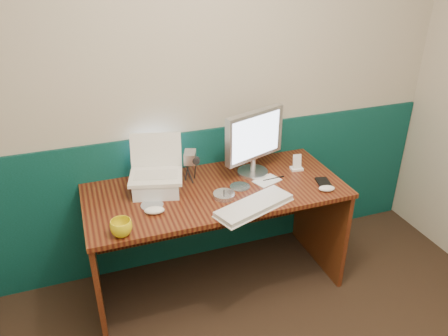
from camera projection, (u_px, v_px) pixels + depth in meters
name	position (u px, v px, depth m)	size (l,w,h in m)	color
back_wall	(198.00, 94.00, 2.78)	(3.50, 0.04, 2.50)	#B7AF9B
wainscot	(202.00, 195.00, 3.12)	(3.48, 0.02, 1.00)	#07342A
desk	(216.00, 238.00, 2.87)	(1.60, 0.70, 0.75)	#390F0A
laptop_riser	(157.00, 185.00, 2.65)	(0.27, 0.23, 0.09)	white
laptop	(154.00, 159.00, 2.57)	(0.31, 0.24, 0.26)	white
monitor	(254.00, 142.00, 2.79)	(0.45, 0.13, 0.45)	silver
keyboard	(254.00, 206.00, 2.50)	(0.48, 0.16, 0.03)	silver
mouse_right	(327.00, 188.00, 2.67)	(0.10, 0.06, 0.03)	white
mouse_left	(154.00, 210.00, 2.45)	(0.12, 0.07, 0.04)	white
mug	(121.00, 228.00, 2.26)	(0.11, 0.11, 0.09)	yellow
camcorder	(190.00, 167.00, 2.75)	(0.09, 0.13, 0.19)	#B4B4B9
cd_spindle	(224.00, 195.00, 2.61)	(0.13, 0.13, 0.03)	silver
cd_loose_a	(152.00, 205.00, 2.53)	(0.13, 0.13, 0.00)	silver
cd_loose_b	(240.00, 186.00, 2.73)	(0.13, 0.13, 0.00)	#ACB2BC
pen	(274.00, 178.00, 2.81)	(0.01, 0.01, 0.15)	black
papers	(267.00, 181.00, 2.79)	(0.17, 0.11, 0.00)	white
dock	(296.00, 169.00, 2.93)	(0.08, 0.06, 0.02)	white
music_player	(297.00, 161.00, 2.90)	(0.06, 0.01, 0.10)	white
pda	(324.00, 183.00, 2.76)	(0.08, 0.13, 0.02)	black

